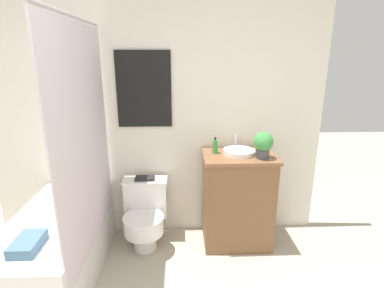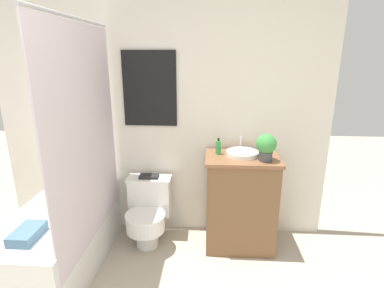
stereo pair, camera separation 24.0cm
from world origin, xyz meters
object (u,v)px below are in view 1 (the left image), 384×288
soap_bottle (215,146)px  potted_plant (263,144)px  sink (239,152)px  book_on_tank (145,178)px  toilet (145,213)px

soap_bottle → potted_plant: (0.39, -0.15, 0.06)m
potted_plant → sink: bearing=145.9°
potted_plant → book_on_tank: (-1.04, 0.20, -0.38)m
sink → book_on_tank: bearing=174.5°
sink → soap_bottle: (-0.21, 0.03, 0.04)m
soap_bottle → potted_plant: size_ratio=0.64×
potted_plant → soap_bottle: bearing=159.0°
sink → book_on_tank: 0.91m
soap_bottle → book_on_tank: 0.72m
soap_bottle → book_on_tank: soap_bottle is taller
book_on_tank → soap_bottle: bearing=-4.8°
sink → potted_plant: bearing=-34.1°
toilet → soap_bottle: size_ratio=4.16×
sink → soap_bottle: soap_bottle is taller
toilet → sink: 1.04m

